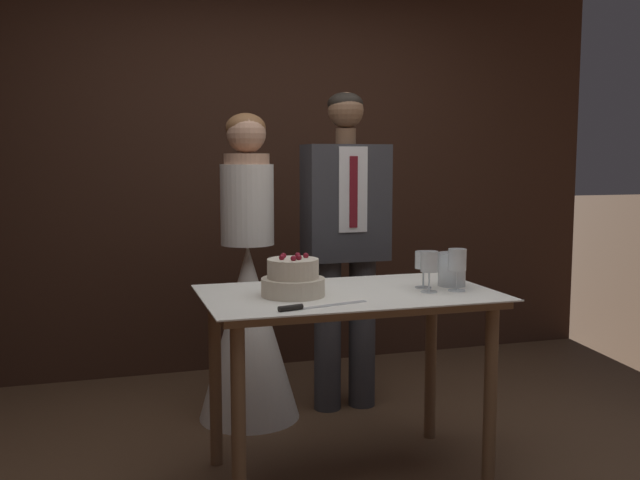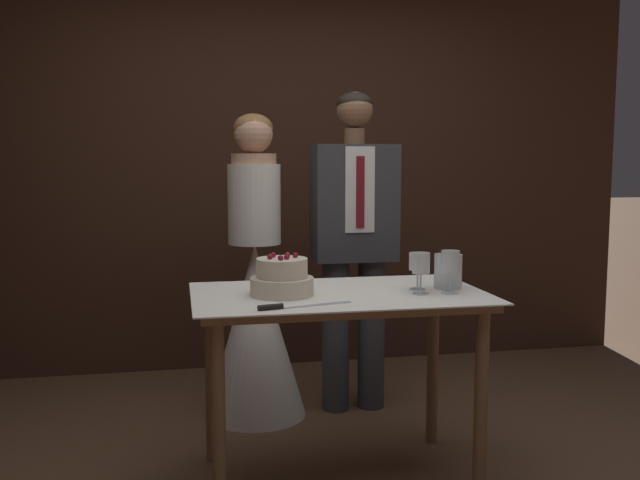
% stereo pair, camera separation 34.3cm
% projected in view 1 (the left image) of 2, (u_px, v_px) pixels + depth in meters
% --- Properties ---
extents(wall_back, '(4.85, 0.12, 2.93)m').
position_uv_depth(wall_back, '(261.00, 148.00, 4.73)').
color(wall_back, '#382116').
rests_on(wall_back, ground_plane).
extents(cake_table, '(1.25, 0.75, 0.82)m').
position_uv_depth(cake_table, '(348.00, 317.00, 3.08)').
color(cake_table, brown).
rests_on(cake_table, ground_plane).
extents(tiered_cake, '(0.27, 0.27, 0.18)m').
position_uv_depth(tiered_cake, '(293.00, 279.00, 2.97)').
color(tiered_cake, beige).
rests_on(tiered_cake, cake_table).
extents(cake_knife, '(0.39, 0.11, 0.02)m').
position_uv_depth(cake_knife, '(306.00, 307.00, 2.72)').
color(cake_knife, silver).
rests_on(cake_knife, cake_table).
extents(wine_glass_near, '(0.08, 0.08, 0.18)m').
position_uv_depth(wine_glass_near, '(457.00, 261.00, 3.08)').
color(wine_glass_near, silver).
rests_on(wine_glass_near, cake_table).
extents(wine_glass_middle, '(0.08, 0.08, 0.16)m').
position_uv_depth(wine_glass_middle, '(424.00, 262.00, 3.15)').
color(wine_glass_middle, silver).
rests_on(wine_glass_middle, cake_table).
extents(wine_glass_far, '(0.08, 0.08, 0.18)m').
position_uv_depth(wine_glass_far, '(429.00, 263.00, 3.05)').
color(wine_glass_far, silver).
rests_on(wine_glass_far, cake_table).
extents(hurricane_candle, '(0.12, 0.12, 0.15)m').
position_uv_depth(hurricane_candle, '(452.00, 270.00, 3.21)').
color(hurricane_candle, silver).
rests_on(hurricane_candle, cake_table).
extents(bride, '(0.54, 0.54, 1.63)m').
position_uv_depth(bride, '(248.00, 308.00, 3.80)').
color(bride, white).
rests_on(bride, ground_plane).
extents(groom, '(0.45, 0.25, 1.75)m').
position_uv_depth(groom, '(345.00, 235.00, 3.91)').
color(groom, '#38383D').
rests_on(groom, ground_plane).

